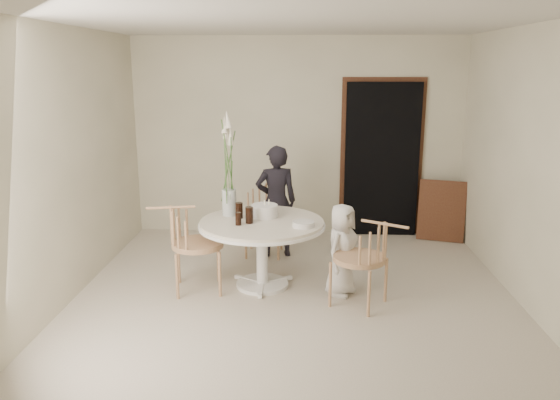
{
  "coord_description": "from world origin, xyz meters",
  "views": [
    {
      "loc": [
        0.07,
        -5.23,
        2.31
      ],
      "look_at": [
        -0.16,
        0.3,
        0.94
      ],
      "focal_mm": 35.0,
      "sensor_mm": 36.0,
      "label": 1
    }
  ],
  "objects_px": {
    "birthday_cake": "(265,211)",
    "flower_vase": "(229,176)",
    "table": "(262,231)",
    "girl": "(276,201)",
    "chair_far": "(265,209)",
    "boy": "(342,250)",
    "chair_right": "(371,251)",
    "chair_left": "(185,236)"
  },
  "relations": [
    {
      "from": "birthday_cake",
      "to": "flower_vase",
      "type": "relative_size",
      "value": 0.25
    },
    {
      "from": "boy",
      "to": "chair_far",
      "type": "bearing_deg",
      "value": 64.32
    },
    {
      "from": "boy",
      "to": "birthday_cake",
      "type": "relative_size",
      "value": 3.42
    },
    {
      "from": "girl",
      "to": "birthday_cake",
      "type": "distance_m",
      "value": 0.85
    },
    {
      "from": "girl",
      "to": "birthday_cake",
      "type": "xyz_separation_m",
      "value": [
        -0.08,
        -0.84,
        0.11
      ]
    },
    {
      "from": "chair_far",
      "to": "boy",
      "type": "height_order",
      "value": "boy"
    },
    {
      "from": "flower_vase",
      "to": "chair_far",
      "type": "bearing_deg",
      "value": 70.75
    },
    {
      "from": "boy",
      "to": "flower_vase",
      "type": "xyz_separation_m",
      "value": [
        -1.2,
        0.37,
        0.69
      ]
    },
    {
      "from": "girl",
      "to": "birthday_cake",
      "type": "height_order",
      "value": "girl"
    },
    {
      "from": "girl",
      "to": "boy",
      "type": "xyz_separation_m",
      "value": [
        0.73,
        -1.15,
        -0.21
      ]
    },
    {
      "from": "girl",
      "to": "flower_vase",
      "type": "height_order",
      "value": "flower_vase"
    },
    {
      "from": "chair_left",
      "to": "birthday_cake",
      "type": "xyz_separation_m",
      "value": [
        0.81,
        0.3,
        0.2
      ]
    },
    {
      "from": "boy",
      "to": "flower_vase",
      "type": "relative_size",
      "value": 0.85
    },
    {
      "from": "table",
      "to": "girl",
      "type": "relative_size",
      "value": 0.96
    },
    {
      "from": "boy",
      "to": "chair_right",
      "type": "bearing_deg",
      "value": -110.17
    },
    {
      "from": "table",
      "to": "birthday_cake",
      "type": "height_order",
      "value": "birthday_cake"
    },
    {
      "from": "chair_far",
      "to": "chair_left",
      "type": "bearing_deg",
      "value": -116.57
    },
    {
      "from": "chair_right",
      "to": "birthday_cake",
      "type": "bearing_deg",
      "value": -89.79
    },
    {
      "from": "chair_far",
      "to": "chair_right",
      "type": "height_order",
      "value": "chair_right"
    },
    {
      "from": "boy",
      "to": "girl",
      "type": "bearing_deg",
      "value": 62.78
    },
    {
      "from": "chair_right",
      "to": "girl",
      "type": "xyz_separation_m",
      "value": [
        -0.99,
        1.47,
        0.12
      ]
    },
    {
      "from": "chair_right",
      "to": "chair_left",
      "type": "bearing_deg",
      "value": -69.37
    },
    {
      "from": "table",
      "to": "chair_left",
      "type": "height_order",
      "value": "chair_left"
    },
    {
      "from": "table",
      "to": "chair_far",
      "type": "xyz_separation_m",
      "value": [
        -0.04,
        1.14,
        -0.06
      ]
    },
    {
      "from": "girl",
      "to": "flower_vase",
      "type": "xyz_separation_m",
      "value": [
        -0.47,
        -0.78,
        0.48
      ]
    },
    {
      "from": "birthday_cake",
      "to": "flower_vase",
      "type": "xyz_separation_m",
      "value": [
        -0.39,
        0.06,
        0.37
      ]
    },
    {
      "from": "table",
      "to": "boy",
      "type": "relative_size",
      "value": 1.38
    },
    {
      "from": "chair_far",
      "to": "flower_vase",
      "type": "xyz_separation_m",
      "value": [
        -0.33,
        -0.93,
        0.61
      ]
    },
    {
      "from": "girl",
      "to": "birthday_cake",
      "type": "bearing_deg",
      "value": 73.42
    },
    {
      "from": "chair_far",
      "to": "girl",
      "type": "relative_size",
      "value": 0.63
    },
    {
      "from": "chair_right",
      "to": "chair_far",
      "type": "bearing_deg",
      "value": -114.37
    },
    {
      "from": "chair_right",
      "to": "flower_vase",
      "type": "height_order",
      "value": "flower_vase"
    },
    {
      "from": "chair_right",
      "to": "girl",
      "type": "height_order",
      "value": "girl"
    },
    {
      "from": "chair_right",
      "to": "boy",
      "type": "distance_m",
      "value": 0.42
    },
    {
      "from": "chair_right",
      "to": "boy",
      "type": "xyz_separation_m",
      "value": [
        -0.26,
        0.32,
        -0.1
      ]
    },
    {
      "from": "birthday_cake",
      "to": "chair_right",
      "type": "bearing_deg",
      "value": -30.42
    },
    {
      "from": "table",
      "to": "flower_vase",
      "type": "xyz_separation_m",
      "value": [
        -0.37,
        0.21,
        0.55
      ]
    },
    {
      "from": "birthday_cake",
      "to": "chair_far",
      "type": "bearing_deg",
      "value": 93.58
    },
    {
      "from": "flower_vase",
      "to": "chair_left",
      "type": "bearing_deg",
      "value": -139.74
    },
    {
      "from": "flower_vase",
      "to": "birthday_cake",
      "type": "bearing_deg",
      "value": -8.78
    },
    {
      "from": "chair_left",
      "to": "chair_far",
      "type": "bearing_deg",
      "value": -40.82
    },
    {
      "from": "girl",
      "to": "flower_vase",
      "type": "distance_m",
      "value": 1.03
    }
  ]
}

